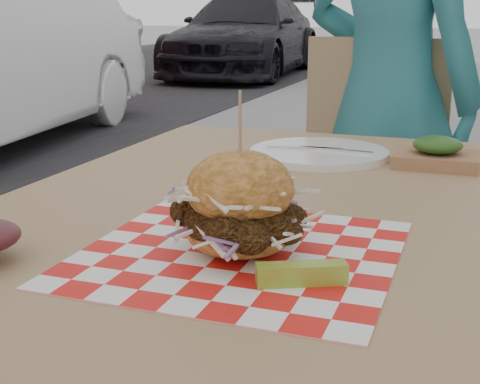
{
  "coord_description": "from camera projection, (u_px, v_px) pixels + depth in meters",
  "views": [
    {
      "loc": [
        0.03,
        -0.88,
        1.03
      ],
      "look_at": [
        -0.23,
        -0.18,
        0.82
      ],
      "focal_mm": 50.0,
      "sensor_mm": 36.0,
      "label": 1
    }
  ],
  "objects": [
    {
      "name": "diner",
      "position": [
        387.0,
        95.0,
        1.95
      ],
      "size": [
        0.68,
        0.58,
        1.57
      ],
      "primitive_type": "imported",
      "rotation": [
        0.0,
        0.0,
        2.71
      ],
      "color": "#2B767C",
      "rests_on": "ground"
    },
    {
      "name": "car_dark",
      "position": [
        246.0,
        35.0,
        10.7
      ],
      "size": [
        2.0,
        4.42,
        1.26
      ],
      "primitive_type": "imported",
      "rotation": [
        0.0,
        0.0,
        0.05
      ],
      "color": "black",
      "rests_on": "ground"
    },
    {
      "name": "patio_table",
      "position": [
        265.0,
        253.0,
        1.01
      ],
      "size": [
        0.8,
        1.2,
        0.75
      ],
      "color": "tan",
      "rests_on": "ground"
    },
    {
      "name": "patio_chair",
      "position": [
        369.0,
        179.0,
        1.94
      ],
      "size": [
        0.43,
        0.44,
        0.95
      ],
      "rotation": [
        0.0,
        0.0,
        -0.03
      ],
      "color": "tan",
      "rests_on": "ground"
    },
    {
      "name": "paper_liner",
      "position": [
        240.0,
        252.0,
        0.79
      ],
      "size": [
        0.36,
        0.36,
        0.0
      ],
      "primitive_type": "cube",
      "color": "red",
      "rests_on": "patio_table"
    },
    {
      "name": "sandwich",
      "position": [
        240.0,
        209.0,
        0.78
      ],
      "size": [
        0.17,
        0.17,
        0.19
      ],
      "color": "#D3863B",
      "rests_on": "paper_liner"
    },
    {
      "name": "pickle_spear",
      "position": [
        302.0,
        274.0,
        0.69
      ],
      "size": [
        0.1,
        0.06,
        0.02
      ],
      "primitive_type": "cube",
      "rotation": [
        0.0,
        0.0,
        0.45
      ],
      "color": "#97AD32",
      "rests_on": "paper_liner"
    },
    {
      "name": "place_setting",
      "position": [
        319.0,
        153.0,
        1.3
      ],
      "size": [
        0.27,
        0.27,
        0.02
      ],
      "color": "white",
      "rests_on": "patio_table"
    },
    {
      "name": "kraft_tray",
      "position": [
        437.0,
        154.0,
        1.22
      ],
      "size": [
        0.15,
        0.12,
        0.06
      ],
      "color": "#976844",
      "rests_on": "patio_table"
    }
  ]
}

